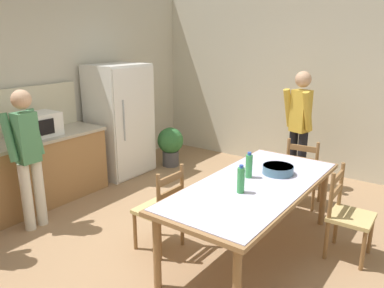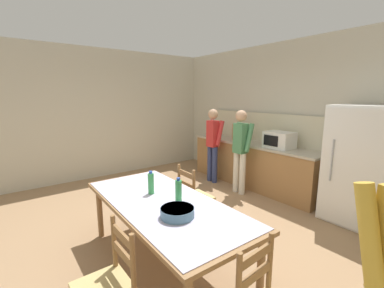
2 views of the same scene
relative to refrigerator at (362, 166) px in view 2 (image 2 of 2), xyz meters
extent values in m
plane|color=#9E7A56|center=(-1.33, -2.19, -0.87)|extent=(8.32, 8.32, 0.00)
cube|color=beige|center=(-1.33, 0.47, 0.58)|extent=(6.52, 0.12, 2.90)
cube|color=beige|center=(-4.59, -2.19, 0.58)|extent=(0.12, 5.20, 2.90)
cube|color=#9E7042|center=(-2.03, 0.04, -0.44)|extent=(2.93, 0.62, 0.87)
cube|color=#B2A893|center=(-2.03, 0.04, 0.02)|extent=(2.97, 0.66, 0.04)
cube|color=#B7BCC1|center=(-2.69, 0.04, 0.02)|extent=(0.52, 0.38, 0.02)
cube|color=beige|center=(-2.03, 0.35, 0.34)|extent=(2.93, 0.03, 0.60)
cube|color=white|center=(0.00, 0.01, 0.00)|extent=(0.88, 0.68, 1.74)
cube|color=white|center=(0.00, -0.34, 0.00)|extent=(0.85, 0.02, 1.67)
cylinder|color=#A5AAB2|center=(-0.26, -0.36, 0.09)|extent=(0.02, 0.02, 0.61)
cube|color=white|center=(-1.40, 0.02, 0.19)|extent=(0.50, 0.38, 0.30)
cube|color=black|center=(-1.45, -0.17, 0.19)|extent=(0.30, 0.01, 0.19)
cube|color=tan|center=(-2.41, 0.01, 0.22)|extent=(0.24, 0.16, 0.36)
cylinder|color=olive|center=(-1.91, -3.17, -0.52)|extent=(0.07, 0.07, 0.71)
cylinder|color=olive|center=(-1.90, -2.39, -0.52)|extent=(0.07, 0.07, 0.71)
cylinder|color=olive|center=(0.13, -2.41, -0.52)|extent=(0.07, 0.07, 0.71)
cube|color=olive|center=(-0.89, -2.79, -0.15)|extent=(2.23, 1.01, 0.04)
cube|color=#B7B2CC|center=(-0.89, -2.79, -0.12)|extent=(2.14, 0.97, 0.01)
cylinder|color=green|center=(-1.17, -2.79, 0.00)|extent=(0.07, 0.07, 0.24)
cylinder|color=#2D51B2|center=(-1.17, -2.79, 0.14)|extent=(0.04, 0.04, 0.03)
cylinder|color=green|center=(-0.78, -2.67, 0.00)|extent=(0.07, 0.07, 0.24)
cylinder|color=#2D51B2|center=(-0.78, -2.67, 0.14)|extent=(0.04, 0.04, 0.03)
cylinder|color=slate|center=(-0.50, -2.87, -0.07)|extent=(0.32, 0.32, 0.09)
cylinder|color=slate|center=(-0.50, -2.87, -0.04)|extent=(0.31, 0.31, 0.02)
cylinder|color=olive|center=(0.39, -3.00, -0.19)|extent=(0.04, 0.04, 0.46)
cylinder|color=olive|center=(0.37, -2.64, -0.19)|extent=(0.04, 0.04, 0.46)
cube|color=olive|center=(0.38, -2.82, -0.06)|extent=(0.05, 0.36, 0.07)
cube|color=olive|center=(0.38, -2.82, -0.21)|extent=(0.05, 0.36, 0.07)
cylinder|color=olive|center=(-1.20, -1.80, -0.67)|extent=(0.04, 0.04, 0.41)
cylinder|color=olive|center=(-1.56, -1.79, -0.67)|extent=(0.04, 0.04, 0.41)
cylinder|color=olive|center=(-1.20, -2.14, -0.67)|extent=(0.04, 0.04, 0.41)
cylinder|color=olive|center=(-1.56, -2.13, -0.67)|extent=(0.04, 0.04, 0.41)
cube|color=tan|center=(-1.38, -1.96, -0.44)|extent=(0.43, 0.41, 0.04)
cylinder|color=olive|center=(-1.20, -2.14, -0.19)|extent=(0.04, 0.04, 0.46)
cylinder|color=olive|center=(-1.56, -2.13, -0.19)|extent=(0.04, 0.04, 0.46)
cube|color=olive|center=(-1.38, -2.13, -0.06)|extent=(0.36, 0.03, 0.07)
cube|color=olive|center=(-1.38, -2.13, -0.21)|extent=(0.36, 0.03, 0.07)
cylinder|color=olive|center=(-0.58, -3.45, -0.19)|extent=(0.04, 0.04, 0.46)
cylinder|color=olive|center=(-0.22, -3.45, -0.19)|extent=(0.04, 0.04, 0.46)
cube|color=olive|center=(-0.40, -3.45, -0.06)|extent=(0.36, 0.03, 0.07)
cube|color=olive|center=(-0.40, -3.45, -0.21)|extent=(0.36, 0.03, 0.07)
cylinder|color=navy|center=(-2.77, -0.49, -0.48)|extent=(0.12, 0.12, 0.79)
cylinder|color=navy|center=(-2.61, -0.49, -0.48)|extent=(0.12, 0.12, 0.79)
cube|color=red|center=(-2.69, -0.49, 0.20)|extent=(0.22, 0.18, 0.56)
sphere|color=tan|center=(-2.69, -0.49, 0.61)|extent=(0.21, 0.21, 0.21)
cylinder|color=red|center=(-2.84, -0.43, 0.22)|extent=(0.09, 0.21, 0.53)
cylinder|color=red|center=(-2.53, -0.43, 0.22)|extent=(0.09, 0.21, 0.53)
cylinder|color=silver|center=(-1.96, -0.51, -0.47)|extent=(0.12, 0.12, 0.80)
cylinder|color=silver|center=(-1.80, -0.51, -0.47)|extent=(0.12, 0.12, 0.80)
cube|color=#478456|center=(-1.88, -0.51, 0.21)|extent=(0.22, 0.18, 0.56)
sphere|color=tan|center=(-1.88, -0.51, 0.63)|extent=(0.21, 0.21, 0.21)
cylinder|color=#478456|center=(-2.04, -0.44, 0.23)|extent=(0.09, 0.22, 0.54)
cylinder|color=#478456|center=(-1.73, -0.44, 0.23)|extent=(0.09, 0.22, 0.54)
cylinder|color=gold|center=(0.96, -2.65, 0.29)|extent=(0.24, 0.16, 0.56)
camera|label=1|loc=(-4.03, -4.29, 1.27)|focal=35.00mm
camera|label=2|loc=(1.37, -4.11, 1.01)|focal=24.00mm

